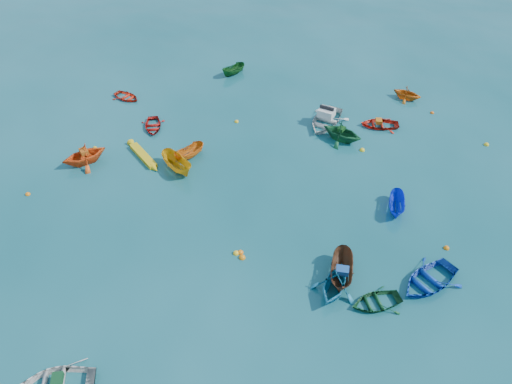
% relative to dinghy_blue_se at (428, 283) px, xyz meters
% --- Properties ---
extents(ground, '(160.00, 160.00, 0.00)m').
position_rel_dinghy_blue_se_xyz_m(ground, '(-11.31, -1.56, 0.00)').
color(ground, '#0A434B').
rests_on(ground, ground).
extents(sampan_brown_mid, '(1.75, 3.45, 1.27)m').
position_rel_dinghy_blue_se_xyz_m(sampan_brown_mid, '(-4.55, -1.28, 0.00)').
color(sampan_brown_mid, brown).
rests_on(sampan_brown_mid, ground).
extents(dinghy_blue_se, '(4.29, 4.59, 0.78)m').
position_rel_dinghy_blue_se_xyz_m(dinghy_blue_se, '(0.00, 0.00, 0.00)').
color(dinghy_blue_se, '#0D3BA9').
rests_on(dinghy_blue_se, ground).
extents(dinghy_orange_w, '(3.96, 4.06, 1.62)m').
position_rel_dinghy_blue_se_xyz_m(dinghy_orange_w, '(-23.91, 2.67, 0.00)').
color(dinghy_orange_w, '#EF5316').
rests_on(dinghy_orange_w, ground).
extents(sampan_yellow_mid, '(3.35, 2.67, 1.23)m').
position_rel_dinghy_blue_se_xyz_m(sampan_yellow_mid, '(-17.40, 4.19, 0.00)').
color(sampan_yellow_mid, gold).
rests_on(sampan_yellow_mid, ground).
extents(dinghy_green_e, '(3.38, 3.20, 0.57)m').
position_rel_dinghy_blue_se_xyz_m(dinghy_green_e, '(-2.45, -2.36, 0.00)').
color(dinghy_green_e, '#104420').
rests_on(dinghy_green_e, ground).
extents(dinghy_cyan_se, '(2.61, 2.98, 1.49)m').
position_rel_dinghy_blue_se_xyz_m(dinghy_cyan_se, '(-4.73, -2.34, 0.00)').
color(dinghy_cyan_se, teal).
rests_on(dinghy_cyan_se, ground).
extents(dinghy_red_nw, '(2.83, 2.30, 0.51)m').
position_rel_dinghy_blue_se_xyz_m(dinghy_red_nw, '(-25.83, 11.35, 0.00)').
color(dinghy_red_nw, red).
rests_on(dinghy_red_nw, ground).
extents(sampan_orange_n, '(1.92, 2.74, 0.99)m').
position_rel_dinghy_blue_se_xyz_m(sampan_orange_n, '(-17.23, 5.77, 0.00)').
color(sampan_orange_n, orange).
rests_on(sampan_orange_n, ground).
extents(dinghy_green_n, '(3.61, 3.31, 1.61)m').
position_rel_dinghy_blue_se_xyz_m(dinghy_green_n, '(-7.51, 11.69, 0.00)').
color(dinghy_green_n, '#13552C').
rests_on(dinghy_green_n, ground).
extents(dinghy_red_ne, '(3.40, 2.83, 0.61)m').
position_rel_dinghy_blue_se_xyz_m(dinghy_red_ne, '(-5.13, 14.52, 0.00)').
color(dinghy_red_ne, red).
rests_on(dinghy_red_ne, ground).
extents(sampan_blue_far, '(1.33, 2.74, 1.02)m').
position_rel_dinghy_blue_se_xyz_m(sampan_blue_far, '(-2.51, 5.33, 0.00)').
color(sampan_blue_far, '#1130D8').
rests_on(sampan_blue_far, ground).
extents(dinghy_red_far, '(2.90, 3.18, 0.54)m').
position_rel_dinghy_blue_se_xyz_m(dinghy_red_far, '(-21.60, 8.22, 0.00)').
color(dinghy_red_far, '#B1130E').
rests_on(dinghy_red_far, ground).
extents(dinghy_orange_far, '(2.73, 2.48, 1.24)m').
position_rel_dinghy_blue_se_xyz_m(dinghy_orange_far, '(-3.71, 19.44, 0.00)').
color(dinghy_orange_far, '#D16613').
rests_on(dinghy_orange_far, ground).
extents(sampan_green_far, '(1.98, 2.68, 0.98)m').
position_rel_dinghy_blue_se_xyz_m(sampan_green_far, '(-18.95, 18.36, 0.00)').
color(sampan_green_far, '#12501A').
rests_on(sampan_green_far, ground).
extents(kayak_yellow, '(3.61, 2.67, 0.40)m').
position_rel_dinghy_blue_se_xyz_m(kayak_yellow, '(-20.39, 4.63, 0.00)').
color(kayak_yellow, gold).
rests_on(kayak_yellow, ground).
extents(motorboat_white, '(3.55, 4.55, 1.46)m').
position_rel_dinghy_blue_se_xyz_m(motorboat_white, '(-9.17, 13.41, 0.00)').
color(motorboat_white, silver).
rests_on(motorboat_white, ground).
extents(tarp_green_a, '(0.72, 0.79, 0.31)m').
position_rel_dinghy_blue_se_xyz_m(tarp_green_a, '(-15.28, -11.90, 0.52)').
color(tarp_green_a, '#10401F').
rests_on(tarp_green_a, dinghy_white_near).
extents(tarp_blue_a, '(0.77, 0.63, 0.34)m').
position_rel_dinghy_blue_se_xyz_m(tarp_blue_a, '(-4.53, -1.42, 0.80)').
color(tarp_blue_a, '#194C92').
rests_on(tarp_blue_a, sampan_brown_mid).
extents(tarp_orange_a, '(0.83, 0.79, 0.32)m').
position_rel_dinghy_blue_se_xyz_m(tarp_orange_a, '(-23.88, 2.71, 0.97)').
color(tarp_orange_a, '#B24E12').
rests_on(tarp_orange_a, dinghy_orange_w).
extents(tarp_green_b, '(0.55, 0.65, 0.27)m').
position_rel_dinghy_blue_se_xyz_m(tarp_green_b, '(-7.60, 11.71, 0.94)').
color(tarp_green_b, '#104113').
rests_on(tarp_green_b, dinghy_green_n).
extents(tarp_orange_b, '(0.61, 0.71, 0.30)m').
position_rel_dinghy_blue_se_xyz_m(tarp_orange_b, '(-5.23, 14.50, 0.45)').
color(tarp_orange_b, '#C16313').
rests_on(tarp_orange_b, dinghy_red_ne).
extents(buoy_or_a, '(0.34, 0.34, 0.34)m').
position_rel_dinghy_blue_se_xyz_m(buoy_or_a, '(-25.52, -1.57, 0.00)').
color(buoy_or_a, orange).
rests_on(buoy_or_a, ground).
extents(buoy_ye_a, '(0.36, 0.36, 0.36)m').
position_rel_dinghy_blue_se_xyz_m(buoy_ye_a, '(-10.69, -1.62, 0.00)').
color(buoy_ye_a, yellow).
rests_on(buoy_ye_a, ground).
extents(buoy_or_b, '(0.39, 0.39, 0.39)m').
position_rel_dinghy_blue_se_xyz_m(buoy_or_b, '(-10.23, -1.81, 0.00)').
color(buoy_or_b, orange).
rests_on(buoy_or_b, ground).
extents(buoy_ye_b, '(0.33, 0.33, 0.33)m').
position_rel_dinghy_blue_se_xyz_m(buoy_ye_b, '(-24.31, 4.35, 0.00)').
color(buoy_ye_b, gold).
rests_on(buoy_ye_b, ground).
extents(buoy_or_c, '(0.36, 0.36, 0.36)m').
position_rel_dinghy_blue_se_xyz_m(buoy_or_c, '(-10.47, -1.48, 0.00)').
color(buoy_or_c, orange).
rests_on(buoy_or_c, ground).
extents(buoy_ye_c, '(0.39, 0.39, 0.39)m').
position_rel_dinghy_blue_se_xyz_m(buoy_ye_c, '(-5.76, 10.90, 0.00)').
color(buoy_ye_c, yellow).
rests_on(buoy_ye_c, ground).
extents(buoy_or_d, '(0.35, 0.35, 0.35)m').
position_rel_dinghy_blue_se_xyz_m(buoy_or_d, '(0.77, 3.02, 0.00)').
color(buoy_or_d, orange).
rests_on(buoy_or_d, ground).
extents(buoy_ye_d, '(0.34, 0.34, 0.34)m').
position_rel_dinghy_blue_se_xyz_m(buoy_ye_d, '(-15.82, 11.22, 0.00)').
color(buoy_ye_d, yellow).
rests_on(buoy_ye_d, ground).
extents(buoy_or_e, '(0.32, 0.32, 0.32)m').
position_rel_dinghy_blue_se_xyz_m(buoy_or_e, '(-1.43, 17.88, 0.00)').
color(buoy_or_e, '#E75C0C').
rests_on(buoy_or_e, ground).
extents(buoy_ye_e, '(0.38, 0.38, 0.38)m').
position_rel_dinghy_blue_se_xyz_m(buoy_ye_e, '(2.78, 14.77, 0.00)').
color(buoy_ye_e, gold).
rests_on(buoy_ye_e, ground).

